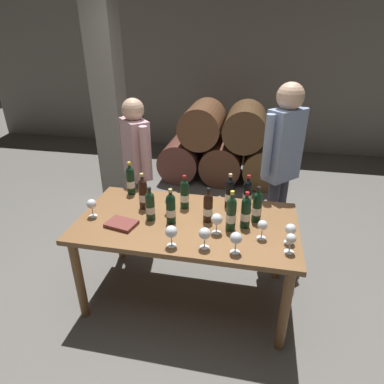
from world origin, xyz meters
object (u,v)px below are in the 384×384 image
Objects in this scene: wine_bottle_10 at (231,213)px; wine_glass_1 at (262,226)px; wine_glass_5 at (290,230)px; wine_glass_8 at (217,220)px; wine_bottle_8 at (150,206)px; wine_glass_3 at (171,232)px; wine_glass_6 at (170,201)px; taster_seated_left at (137,162)px; wine_bottle_2 at (230,193)px; wine_bottle_5 at (246,212)px; wine_bottle_7 at (131,180)px; wine_bottle_0 at (247,194)px; wine_bottle_6 at (185,194)px; wine_glass_4 at (92,205)px; wine_bottle_4 at (171,208)px; dining_table at (187,230)px; wine_bottle_3 at (257,206)px; sommelier_presenting at (282,159)px; wine_bottle_1 at (208,207)px; wine_glass_0 at (236,239)px; tasting_notebook at (121,224)px; wine_bottle_9 at (143,193)px; wine_glass_2 at (205,234)px; wine_glass_7 at (291,240)px.

wine_glass_1 is (0.23, -0.07, -0.03)m from wine_bottle_10.
wine_glass_5 is 0.51m from wine_glass_8.
wine_bottle_8 is 0.54m from wine_glass_8.
wine_glass_3 is 0.44m from wine_glass_6.
wine_bottle_2 is at bearing -24.57° from taster_seated_left.
wine_bottle_7 is at bearing 161.24° from wine_bottle_5.
wine_bottle_0 is 0.95× the size of wine_bottle_7.
wine_glass_4 is (-0.68, -0.29, -0.02)m from wine_bottle_6.
wine_bottle_6 is at bearing -41.03° from taster_seated_left.
taster_seated_left is at bearing 100.66° from wine_bottle_7.
wine_bottle_4 is 0.99× the size of wine_bottle_6.
wine_bottle_0 is 0.66m from wine_bottle_4.
dining_table is 0.72m from wine_bottle_7.
wine_bottle_6 is at bearing 93.09° from wine_glass_3.
wine_bottle_3 is 1.14m from wine_bottle_7.
wine_bottle_2 is 1.10× the size of wine_bottle_8.
taster_seated_left is (-1.38, -0.03, -0.12)m from sommelier_presenting.
wine_bottle_1 is at bearing -38.48° from wine_bottle_6.
wine_bottle_3 is 0.17× the size of sommelier_presenting.
wine_bottle_2 is at bearing 43.41° from dining_table.
wine_glass_5 is 0.94m from wine_glass_6.
wine_glass_0 is 0.71× the size of tasting_notebook.
wine_glass_6 is at bearing -178.30° from wine_bottle_3.
wine_glass_4 reaches higher than dining_table.
wine_bottle_10 reaches higher than wine_glass_1.
wine_bottle_9 reaches higher than wine_bottle_1.
wine_glass_3 is at bearing -173.98° from wine_glass_2.
wine_bottle_0 is at bearing 68.25° from wine_glass_2.
wine_bottle_10 is at bearing 60.16° from wine_glass_2.
sommelier_presenting is at bearing 47.80° from wine_bottle_2.
wine_glass_1 is (0.27, -0.41, -0.03)m from wine_bottle_2.
wine_glass_7 is (0.91, -0.34, -0.01)m from wine_glass_6.
wine_bottle_3 is at bearing 40.91° from wine_bottle_10.
wine_glass_3 is (-0.22, -0.02, 0.00)m from wine_glass_2.
wine_bottle_9 reaches higher than wine_glass_7.
wine_glass_0 is at bearing -53.66° from wine_glass_8.
wine_glass_2 is at bearing -127.86° from wine_bottle_5.
wine_glass_5 is (0.82, -0.35, -0.02)m from wine_bottle_6.
wine_bottle_8 reaches higher than wine_glass_5.
wine_bottle_0 is 1.92× the size of wine_glass_4.
wine_bottle_7 is at bearing 70.54° from wine_glass_4.
wine_bottle_8 is at bearing -63.47° from taster_seated_left.
dining_table is 0.35m from wine_bottle_8.
dining_table is 0.62m from wine_glass_1.
sommelier_presenting is (1.12, 0.62, 0.15)m from wine_bottle_9.
wine_glass_1 is 0.64m from wine_glass_3.
wine_bottle_7 is 1.97× the size of wine_glass_0.
wine_bottle_5 is at bearing -4.04° from wine_bottle_1.
wine_glass_0 is (0.68, -0.30, -0.01)m from wine_bottle_8.
wine_glass_1 reaches higher than tasting_notebook.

